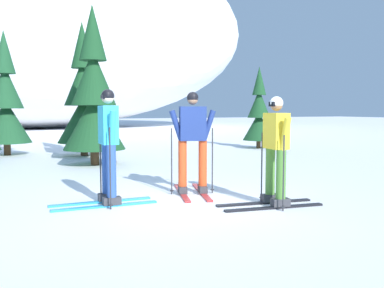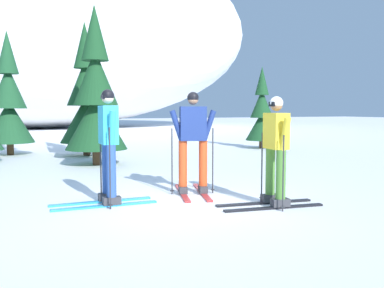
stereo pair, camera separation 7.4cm
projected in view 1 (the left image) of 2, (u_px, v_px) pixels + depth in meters
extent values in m
plane|color=white|center=(174.00, 204.00, 6.89)|extent=(120.00, 120.00, 0.00)
cube|color=red|center=(182.00, 193.00, 7.77)|extent=(0.54, 1.60, 0.03)
cube|color=red|center=(202.00, 192.00, 7.82)|extent=(0.54, 1.60, 0.03)
cube|color=#38383D|center=(183.00, 189.00, 7.67)|extent=(0.21, 0.31, 0.12)
cube|color=#38383D|center=(203.00, 189.00, 7.72)|extent=(0.21, 0.31, 0.12)
cylinder|color=#DB471E|center=(183.00, 164.00, 7.63)|extent=(0.15, 0.15, 0.81)
cylinder|color=#DB471E|center=(203.00, 163.00, 7.68)|extent=(0.15, 0.15, 0.81)
cube|color=navy|center=(193.00, 124.00, 7.60)|extent=(0.51, 0.36, 0.60)
cylinder|color=navy|center=(177.00, 126.00, 7.56)|extent=(0.29, 0.17, 0.58)
cylinder|color=navy|center=(208.00, 126.00, 7.64)|extent=(0.29, 0.17, 0.58)
sphere|color=#A37556|center=(193.00, 99.00, 7.56)|extent=(0.19, 0.19, 0.19)
sphere|color=black|center=(193.00, 98.00, 7.56)|extent=(0.21, 0.21, 0.21)
cube|color=black|center=(192.00, 99.00, 7.64)|extent=(0.15, 0.08, 0.07)
cylinder|color=#2D2D33|center=(172.00, 161.00, 7.66)|extent=(0.02, 0.02, 1.18)
cylinder|color=#2D2D33|center=(172.00, 191.00, 7.70)|extent=(0.07, 0.07, 0.01)
cylinder|color=#2D2D33|center=(212.00, 161.00, 7.77)|extent=(0.02, 0.02, 1.18)
cylinder|color=#2D2D33|center=(212.00, 190.00, 7.81)|extent=(0.07, 0.07, 0.01)
cube|color=#2893CC|center=(106.00, 206.00, 6.69)|extent=(1.65, 0.12, 0.03)
cube|color=#2893CC|center=(101.00, 202.00, 6.99)|extent=(1.65, 0.12, 0.03)
cube|color=#38383D|center=(112.00, 201.00, 6.72)|extent=(0.28, 0.14, 0.12)
cube|color=#38383D|center=(107.00, 197.00, 7.02)|extent=(0.28, 0.14, 0.12)
cylinder|color=#2D519E|center=(111.00, 171.00, 6.68)|extent=(0.15, 0.15, 0.82)
cylinder|color=#2D519E|center=(107.00, 168.00, 6.99)|extent=(0.15, 0.15, 0.82)
cube|color=#33B7D6|center=(108.00, 125.00, 6.78)|extent=(0.24, 0.42, 0.61)
cylinder|color=#33B7D6|center=(112.00, 128.00, 6.54)|extent=(0.10, 0.28, 0.58)
cylinder|color=#33B7D6|center=(105.00, 127.00, 7.02)|extent=(0.10, 0.28, 0.58)
sphere|color=beige|center=(108.00, 98.00, 6.74)|extent=(0.19, 0.19, 0.19)
sphere|color=black|center=(108.00, 96.00, 6.74)|extent=(0.21, 0.21, 0.21)
cube|color=black|center=(103.00, 97.00, 6.71)|extent=(0.04, 0.15, 0.07)
cylinder|color=#2D2D33|center=(110.00, 169.00, 6.49)|extent=(0.02, 0.02, 1.25)
cylinder|color=#2D2D33|center=(111.00, 205.00, 6.53)|extent=(0.07, 0.07, 0.01)
cylinder|color=#2D2D33|center=(100.00, 163.00, 7.12)|extent=(0.02, 0.02, 1.25)
cylinder|color=#2D2D33|center=(101.00, 197.00, 7.17)|extent=(0.07, 0.07, 0.01)
cube|color=black|center=(275.00, 208.00, 6.59)|extent=(1.63, 0.31, 0.03)
cube|color=black|center=(264.00, 203.00, 6.93)|extent=(1.63, 0.31, 0.03)
cube|color=#38383D|center=(280.00, 202.00, 6.61)|extent=(0.30, 0.18, 0.12)
cube|color=#38383D|center=(270.00, 198.00, 6.95)|extent=(0.30, 0.18, 0.12)
cylinder|color=#4C8433|center=(281.00, 174.00, 6.58)|extent=(0.15, 0.15, 0.75)
cylinder|color=#4C8433|center=(270.00, 171.00, 6.91)|extent=(0.15, 0.15, 0.75)
cube|color=yellow|center=(276.00, 131.00, 6.69)|extent=(0.30, 0.47, 0.56)
cylinder|color=yellow|center=(285.00, 136.00, 6.44)|extent=(0.13, 0.28, 0.58)
cylinder|color=yellow|center=(268.00, 134.00, 6.96)|extent=(0.13, 0.28, 0.58)
sphere|color=#A37556|center=(277.00, 105.00, 6.66)|extent=(0.19, 0.19, 0.19)
sphere|color=white|center=(277.00, 103.00, 6.66)|extent=(0.21, 0.21, 0.21)
cube|color=black|center=(272.00, 104.00, 6.64)|extent=(0.06, 0.15, 0.07)
cylinder|color=#2D2D33|center=(283.00, 173.00, 6.38)|extent=(0.02, 0.02, 1.14)
cylinder|color=#2D2D33|center=(283.00, 207.00, 6.42)|extent=(0.07, 0.07, 0.01)
cylinder|color=#2D2D33|center=(262.00, 167.00, 7.07)|extent=(0.02, 0.02, 1.14)
cylinder|color=#2D2D33|center=(261.00, 198.00, 7.11)|extent=(0.07, 0.07, 0.01)
cylinder|color=#47301E|center=(7.00, 147.00, 14.13)|extent=(0.22, 0.22, 0.55)
cone|color=#1E512D|center=(6.00, 121.00, 14.06)|extent=(1.57, 1.57, 1.41)
cone|color=#1E512D|center=(5.00, 87.00, 13.97)|extent=(1.13, 1.13, 1.41)
cone|color=#1E512D|center=(4.00, 52.00, 13.88)|extent=(0.69, 0.69, 1.41)
cylinder|color=#47301E|center=(95.00, 155.00, 11.64)|extent=(0.23, 0.23, 0.58)
cone|color=#194723|center=(94.00, 122.00, 11.57)|extent=(1.66, 1.66, 1.48)
cone|color=#194723|center=(93.00, 77.00, 11.47)|extent=(1.19, 1.19, 1.48)
cone|color=#194723|center=(92.00, 32.00, 11.38)|extent=(0.73, 0.73, 1.48)
cylinder|color=#47301E|center=(84.00, 147.00, 14.00)|extent=(0.23, 0.23, 0.58)
cone|color=#194723|center=(84.00, 119.00, 13.93)|extent=(1.67, 1.67, 1.49)
cone|color=#194723|center=(83.00, 82.00, 13.83)|extent=(1.20, 1.20, 1.49)
cone|color=#194723|center=(82.00, 45.00, 13.73)|extent=(0.73, 0.73, 1.49)
cylinder|color=#47301E|center=(259.00, 143.00, 16.65)|extent=(0.17, 0.17, 0.42)
cone|color=#194723|center=(259.00, 126.00, 16.59)|extent=(1.21, 1.21, 1.09)
cone|color=#194723|center=(259.00, 104.00, 16.52)|extent=(0.87, 0.87, 1.09)
cone|color=#194723|center=(259.00, 81.00, 16.45)|extent=(0.53, 0.53, 1.09)
ellipsoid|color=white|center=(21.00, 26.00, 32.92)|extent=(36.43, 20.94, 15.72)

